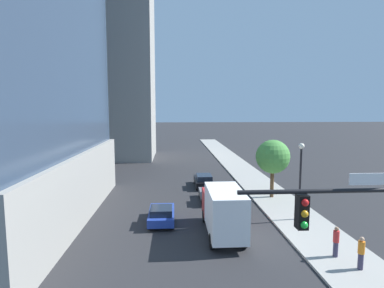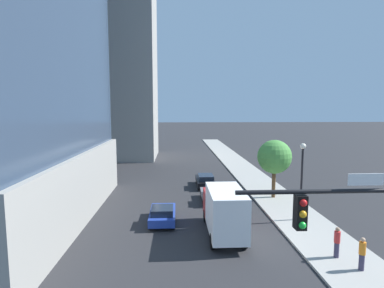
# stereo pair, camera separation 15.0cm
# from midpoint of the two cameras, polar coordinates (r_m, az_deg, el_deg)

# --- Properties ---
(sidewalk) EXTENTS (4.31, 120.00, 0.15)m
(sidewalk) POSITION_cam_midpoint_polar(r_m,az_deg,el_deg) (28.78, 16.51, -11.10)
(sidewalk) COLOR #9E9B93
(sidewalk) RESTS_ON ground
(construction_building) EXTENTS (16.95, 25.27, 45.07)m
(construction_building) POSITION_cam_midpoint_polar(r_m,az_deg,el_deg) (57.60, -15.72, 16.45)
(construction_building) COLOR #9E9B93
(construction_building) RESTS_ON ground
(traffic_light_pole) EXTENTS (6.17, 0.48, 6.58)m
(traffic_light_pole) POSITION_cam_midpoint_polar(r_m,az_deg,el_deg) (11.26, 30.19, -14.85)
(traffic_light_pole) COLOR black
(traffic_light_pole) RESTS_ON sidewalk
(street_lamp) EXTENTS (0.44, 0.44, 5.95)m
(street_lamp) POSITION_cam_midpoint_polar(r_m,az_deg,el_deg) (24.79, 19.47, -4.61)
(street_lamp) COLOR black
(street_lamp) RESTS_ON sidewalk
(street_tree) EXTENTS (3.25, 3.25, 5.60)m
(street_tree) POSITION_cam_midpoint_polar(r_m,az_deg,el_deg) (30.33, 14.73, -2.34)
(street_tree) COLOR brown
(street_tree) RESTS_ON sidewalk
(car_blue) EXTENTS (1.93, 4.02, 1.35)m
(car_blue) POSITION_cam_midpoint_polar(r_m,az_deg,el_deg) (24.01, -5.89, -12.92)
(car_blue) COLOR #233D9E
(car_blue) RESTS_ON ground
(car_black) EXTENTS (1.92, 4.48, 1.47)m
(car_black) POSITION_cam_midpoint_polar(r_m,az_deg,el_deg) (34.37, 2.06, -6.82)
(car_black) COLOR black
(car_black) RESTS_ON ground
(car_gray) EXTENTS (1.73, 4.03, 1.35)m
(car_gray) POSITION_cam_midpoint_polar(r_m,az_deg,el_deg) (29.06, 3.14, -9.45)
(car_gray) COLOR slate
(car_gray) RESTS_ON ground
(box_truck) EXTENTS (2.27, 6.62, 3.43)m
(box_truck) POSITION_cam_midpoint_polar(r_m,az_deg,el_deg) (21.30, 5.65, -12.08)
(box_truck) COLOR #B21E1E
(box_truck) RESTS_ON ground
(pedestrian_red_shirt) EXTENTS (0.34, 0.34, 1.79)m
(pedestrian_red_shirt) POSITION_cam_midpoint_polar(r_m,az_deg,el_deg) (20.21, 25.12, -16.15)
(pedestrian_red_shirt) COLOR #38334C
(pedestrian_red_shirt) RESTS_ON sidewalk
(pedestrian_orange_shirt) EXTENTS (0.34, 0.34, 1.80)m
(pedestrian_orange_shirt) POSITION_cam_midpoint_polar(r_m,az_deg,el_deg) (19.35, 28.86, -17.37)
(pedestrian_orange_shirt) COLOR #38334C
(pedestrian_orange_shirt) RESTS_ON sidewalk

